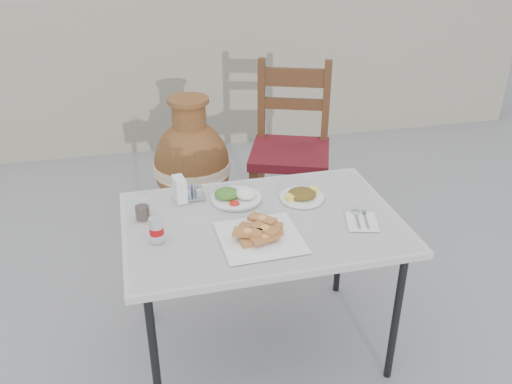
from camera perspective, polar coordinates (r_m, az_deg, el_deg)
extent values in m
plane|color=slate|center=(2.58, -2.04, -16.03)|extent=(80.00, 80.00, 0.00)
cylinder|color=black|center=(2.11, -10.62, -17.01)|extent=(0.03, 0.03, 0.63)
cylinder|color=black|center=(2.31, 14.51, -12.74)|extent=(0.03, 0.03, 0.63)
cylinder|color=black|center=(2.58, -11.63, -7.61)|extent=(0.03, 0.03, 0.63)
cylinder|color=black|center=(2.75, 8.85, -4.90)|extent=(0.03, 0.03, 0.63)
cube|color=white|center=(2.19, 0.65, -3.29)|extent=(1.12, 0.76, 0.03)
cube|color=white|center=(2.18, 0.65, -2.94)|extent=(1.08, 0.73, 0.00)
cube|color=white|center=(2.06, 0.44, -4.79)|extent=(0.32, 0.32, 0.00)
cylinder|color=white|center=(2.06, 0.44, -4.60)|extent=(0.27, 0.27, 0.01)
cylinder|color=white|center=(2.06, 0.44, -4.69)|extent=(0.28, 0.28, 0.01)
cylinder|color=white|center=(2.32, -2.08, -0.66)|extent=(0.22, 0.22, 0.01)
ellipsoid|color=white|center=(2.31, -1.08, -0.15)|extent=(0.09, 0.09, 0.05)
ellipsoid|color=#34661D|center=(2.31, -3.09, -0.18)|extent=(0.11, 0.10, 0.04)
cylinder|color=red|center=(2.26, -2.28, -1.19)|extent=(0.04, 0.04, 0.01)
cylinder|color=white|center=(2.34, 4.83, -0.55)|extent=(0.19, 0.19, 0.01)
ellipsoid|color=#2A6719|center=(2.33, 4.85, -0.17)|extent=(0.13, 0.12, 0.04)
cylinder|color=#F4F042|center=(2.29, 3.59, -0.62)|extent=(0.04, 0.04, 0.03)
cylinder|color=#F4F042|center=(2.36, 6.14, 0.20)|extent=(0.04, 0.04, 0.03)
cylinder|color=white|center=(2.05, -10.44, -3.91)|extent=(0.05, 0.05, 0.10)
cylinder|color=red|center=(2.05, -10.43, -4.01)|extent=(0.05, 0.05, 0.03)
cylinder|color=#B0B1B7|center=(2.03, -10.55, -2.80)|extent=(0.05, 0.05, 0.00)
cylinder|color=white|center=(2.21, -11.91, -1.72)|extent=(0.06, 0.06, 0.09)
cylinder|color=black|center=(2.22, -11.87, -2.12)|extent=(0.06, 0.06, 0.05)
cube|color=white|center=(2.32, -8.03, 0.29)|extent=(0.06, 0.09, 0.11)
cube|color=blue|center=(2.32, -7.39, 0.21)|extent=(0.02, 0.05, 0.06)
cube|color=#B0B1B7|center=(2.35, -6.54, -0.46)|extent=(0.09, 0.08, 0.01)
cylinder|color=white|center=(2.32, -7.08, -0.01)|extent=(0.02, 0.02, 0.05)
cylinder|color=white|center=(2.32, -5.97, 0.11)|extent=(0.02, 0.02, 0.05)
cylinder|color=#B0B1B7|center=(2.35, -6.63, 0.35)|extent=(0.03, 0.03, 0.05)
cube|color=white|center=(2.20, 11.08, -3.07)|extent=(0.16, 0.18, 0.00)
cube|color=#B0B1B7|center=(2.20, 10.65, -2.96)|extent=(0.04, 0.12, 0.00)
ellipsoid|color=#B0B1B7|center=(2.25, 10.43, -2.03)|extent=(0.03, 0.04, 0.01)
cube|color=#B0B1B7|center=(2.20, 11.53, -2.96)|extent=(0.04, 0.12, 0.00)
cube|color=#B0B1B7|center=(2.26, 11.28, -2.08)|extent=(0.03, 0.04, 0.00)
cube|color=#3A1910|center=(3.14, -0.29, -1.67)|extent=(0.05, 0.05, 0.48)
cube|color=#3A1910|center=(3.12, 6.74, -2.10)|extent=(0.05, 0.05, 0.48)
cube|color=#3A1910|center=(3.48, 0.53, 1.43)|extent=(0.05, 0.05, 0.48)
cube|color=#3A1910|center=(3.46, 6.88, 1.06)|extent=(0.05, 0.05, 0.48)
cube|color=maroon|center=(3.17, 3.60, 4.02)|extent=(0.58, 0.58, 0.05)
cube|color=#3A1910|center=(3.28, 0.57, 9.39)|extent=(0.05, 0.05, 0.53)
cube|color=#3A1910|center=(3.26, 7.38, 9.05)|extent=(0.05, 0.05, 0.53)
cube|color=#3A1910|center=(3.22, 4.06, 11.94)|extent=(0.41, 0.18, 0.11)
cube|color=#3A1910|center=(3.27, 3.97, 9.23)|extent=(0.41, 0.18, 0.06)
cylinder|color=brown|center=(3.48, -6.43, -2.40)|extent=(0.35, 0.35, 0.09)
ellipsoid|color=brown|center=(3.32, -6.74, 2.69)|extent=(0.46, 0.46, 0.58)
cylinder|color=beige|center=(3.32, -6.74, 2.69)|extent=(0.47, 0.47, 0.07)
cylinder|color=brown|center=(3.20, -7.05, 7.87)|extent=(0.20, 0.20, 0.18)
cylinder|color=brown|center=(3.17, -7.16, 9.55)|extent=(0.24, 0.24, 0.03)
cube|color=gray|center=(4.50, -8.52, 12.26)|extent=(6.00, 0.25, 1.20)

